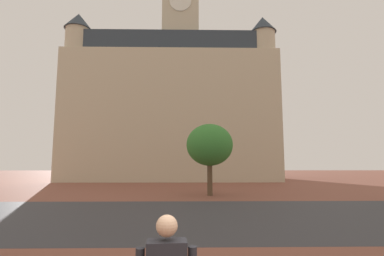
# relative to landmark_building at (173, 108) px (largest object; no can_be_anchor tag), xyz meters

# --- Properties ---
(ground_plane) EXTENTS (120.00, 120.00, 0.00)m
(ground_plane) POSITION_rel_landmark_building_xyz_m (2.32, -24.74, -9.41)
(ground_plane) COLOR brown
(street_asphalt_strip) EXTENTS (120.00, 8.67, 0.00)m
(street_asphalt_strip) POSITION_rel_landmark_building_xyz_m (2.32, -25.23, -9.41)
(street_asphalt_strip) COLOR #38383D
(street_asphalt_strip) RESTS_ON ground_plane
(landmark_building) EXTENTS (25.56, 13.52, 31.16)m
(landmark_building) POSITION_rel_landmark_building_xyz_m (0.00, 0.00, 0.00)
(landmark_building) COLOR beige
(landmark_building) RESTS_ON ground_plane
(tree_curb_far) EXTENTS (3.17, 3.17, 4.82)m
(tree_curb_far) POSITION_rel_landmark_building_xyz_m (3.40, -18.19, -6.04)
(tree_curb_far) COLOR brown
(tree_curb_far) RESTS_ON ground_plane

